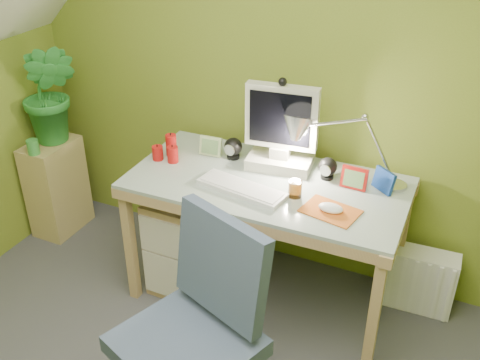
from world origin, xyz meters
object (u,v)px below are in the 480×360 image
at_px(side_ledge, 57,187).
at_px(desk, 266,241).
at_px(task_chair, 186,341).
at_px(radiator, 420,280).
at_px(monitor, 281,126).
at_px(potted_plant, 50,94).
at_px(desk_lamp, 368,134).

bearing_deg(side_ledge, desk, -2.34).
height_order(task_chair, radiator, task_chair).
bearing_deg(task_chair, side_ledge, 168.13).
relative_size(monitor, potted_plant, 0.73).
bearing_deg(side_ledge, task_chair, -32.68).
height_order(side_ledge, task_chair, task_chair).
relative_size(desk_lamp, radiator, 1.54).
bearing_deg(monitor, desk_lamp, -6.91).
xyz_separation_m(desk, radiator, (0.82, 0.28, -0.20)).
bearing_deg(task_chair, desk_lamp, 90.65).
bearing_deg(radiator, desk, -163.59).
bearing_deg(desk, potted_plant, 174.79).
height_order(side_ledge, radiator, side_ledge).
bearing_deg(potted_plant, task_chair, -34.61).
height_order(side_ledge, potted_plant, potted_plant).
bearing_deg(potted_plant, desk, -4.33).
xyz_separation_m(side_ledge, task_chair, (1.56, -1.00, 0.20)).
height_order(desk, task_chair, task_chair).
height_order(desk, potted_plant, potted_plant).
bearing_deg(radiator, potted_plant, -178.31).
distance_m(desk, task_chair, 0.95).
height_order(desk_lamp, potted_plant, desk_lamp).
distance_m(desk, side_ledge, 1.52).
bearing_deg(desk_lamp, side_ledge, -165.60).
distance_m(task_chair, radiator, 1.49).
xyz_separation_m(desk, task_chair, (0.04, -0.94, 0.14)).
bearing_deg(desk, task_chair, -88.51).
xyz_separation_m(monitor, task_chair, (0.04, -1.12, -0.48)).
bearing_deg(monitor, potted_plant, 175.71).
xyz_separation_m(monitor, desk_lamp, (0.45, 0.00, 0.05)).
xyz_separation_m(side_ledge, radiator, (2.34, 0.22, -0.14)).
height_order(monitor, radiator, monitor).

